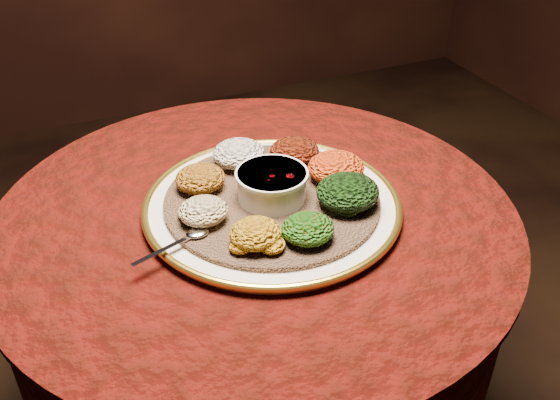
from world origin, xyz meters
name	(u,v)px	position (x,y,z in m)	size (l,w,h in m)	color
table	(257,284)	(0.00, 0.00, 0.55)	(0.96, 0.96, 0.73)	black
platter	(272,205)	(0.03, -0.01, 0.75)	(0.59, 0.59, 0.02)	beige
injera	(272,200)	(0.03, -0.01, 0.76)	(0.39, 0.39, 0.01)	brown
stew_bowl	(272,183)	(0.03, -0.01, 0.79)	(0.13, 0.13, 0.05)	silver
spoon	(192,235)	(-0.14, -0.07, 0.77)	(0.14, 0.06, 0.01)	silver
portion_ayib	(239,153)	(0.01, 0.12, 0.79)	(0.10, 0.10, 0.05)	white
portion_kitfo	(294,151)	(0.12, 0.09, 0.79)	(0.10, 0.09, 0.05)	black
portion_tikil	(336,168)	(0.16, 0.00, 0.79)	(0.11, 0.10, 0.05)	orange
portion_gomen	(348,192)	(0.14, -0.09, 0.79)	(0.11, 0.11, 0.05)	black
portion_mixveg	(308,229)	(0.03, -0.15, 0.78)	(0.09, 0.08, 0.04)	#942D09
portion_kik	(255,233)	(-0.05, -0.13, 0.78)	(0.09, 0.08, 0.04)	#B88310
portion_timatim	(203,211)	(-0.11, -0.03, 0.78)	(0.08, 0.08, 0.04)	maroon
portion_shiro	(200,178)	(-0.08, 0.07, 0.78)	(0.09, 0.09, 0.04)	#914F11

